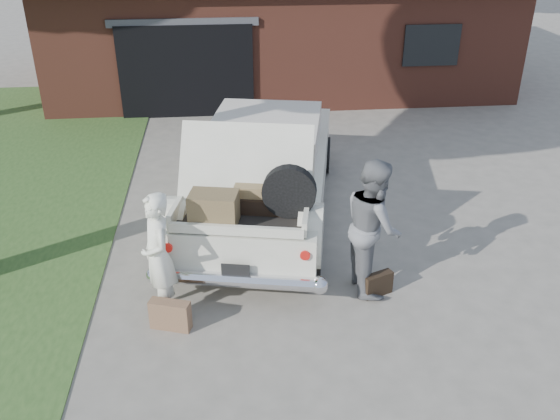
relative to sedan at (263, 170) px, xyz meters
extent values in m
plane|color=gray|center=(0.07, -2.61, -0.81)|extent=(90.00, 90.00, 0.00)
cube|color=brown|center=(1.07, 8.89, 0.69)|extent=(12.00, 7.00, 3.00)
cube|color=black|center=(-1.43, 5.44, 0.29)|extent=(3.20, 0.30, 2.20)
cube|color=#4C4C51|center=(-1.43, 5.37, 1.44)|extent=(3.50, 0.12, 0.18)
cube|color=black|center=(4.57, 5.37, 0.79)|extent=(1.40, 0.08, 1.00)
cube|color=silver|center=(0.01, 0.06, -0.14)|extent=(3.08, 5.63, 0.69)
cube|color=beige|center=(0.08, 0.37, 0.47)|extent=(2.16, 2.45, 0.55)
cube|color=black|center=(0.28, 1.36, 0.45)|extent=(1.63, 0.42, 0.47)
cube|color=black|center=(-0.13, -0.62, 0.45)|extent=(1.63, 0.42, 0.47)
cylinder|color=black|center=(-1.28, -1.52, -0.45)|extent=(0.37, 0.74, 0.70)
cylinder|color=black|center=(0.55, -1.91, -0.45)|extent=(0.37, 0.74, 0.70)
cylinder|color=black|center=(-0.53, 2.02, -0.45)|extent=(0.37, 0.74, 0.70)
cylinder|color=black|center=(1.30, 1.63, -0.45)|extent=(0.37, 0.74, 0.70)
cylinder|color=silver|center=(-0.55, -2.60, -0.38)|extent=(2.18, 0.64, 0.19)
cylinder|color=#A5140F|center=(-1.39, -2.35, 0.02)|extent=(0.15, 0.13, 0.13)
cylinder|color=#A5140F|center=(0.32, -2.71, 0.02)|extent=(0.15, 0.13, 0.13)
cube|color=black|center=(-0.55, -2.62, -0.22)|extent=(0.36, 0.10, 0.18)
cube|color=black|center=(-0.41, -1.92, 0.23)|extent=(1.86, 1.49, 0.04)
cube|color=silver|center=(-1.24, -1.75, 0.33)|extent=(0.30, 1.16, 0.19)
cube|color=silver|center=(0.43, -2.10, 0.33)|extent=(0.30, 1.16, 0.19)
cube|color=silver|center=(-0.53, -2.50, 0.29)|extent=(1.68, 0.41, 0.13)
cube|color=silver|center=(-0.35, -1.67, 0.77)|extent=(1.89, 1.04, 1.06)
cube|color=#3D2B1A|center=(-0.79, -1.66, 0.34)|extent=(0.65, 0.49, 0.19)
cube|color=brown|center=(-0.79, -2.20, 0.46)|extent=(0.68, 0.51, 0.42)
cube|color=black|center=(-0.16, -1.86, 0.35)|extent=(0.76, 0.58, 0.21)
cube|color=#A08151|center=(-0.26, -1.84, 0.52)|extent=(0.54, 0.41, 0.17)
cylinder|color=black|center=(0.19, -2.10, 0.60)|extent=(0.73, 0.31, 0.71)
imported|color=white|center=(-1.50, -2.59, 0.03)|extent=(0.58, 0.71, 1.68)
imported|color=slate|center=(1.28, -2.27, 0.13)|extent=(0.74, 0.93, 1.87)
cube|color=brown|center=(-1.38, -2.94, -0.61)|extent=(0.53, 0.31, 0.39)
cube|color=black|center=(1.34, -2.50, -0.64)|extent=(0.44, 0.29, 0.33)
camera|label=1|loc=(-0.64, -8.92, 3.91)|focal=38.00mm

